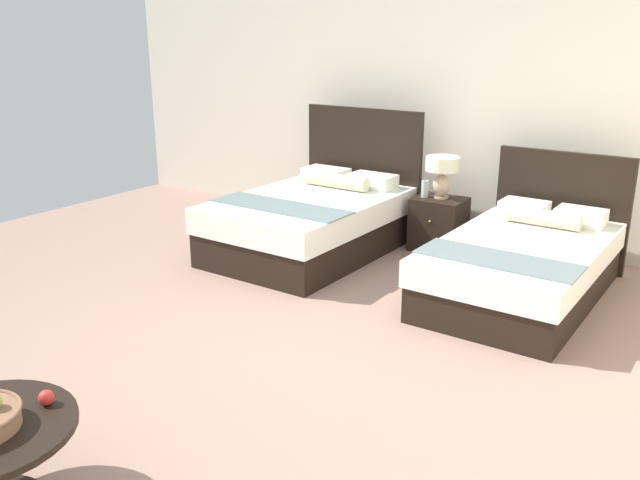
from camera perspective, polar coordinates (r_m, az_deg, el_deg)
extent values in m
cube|color=gray|center=(4.73, -3.37, -9.76)|extent=(9.47, 10.36, 0.02)
cube|color=silver|center=(7.23, 12.99, 11.45)|extent=(9.47, 0.12, 2.89)
cube|color=black|center=(6.69, -0.97, 0.24)|extent=(1.39, 2.02, 0.34)
cube|color=white|center=(6.61, -0.98, 2.66)|extent=(1.43, 2.06, 0.25)
cube|color=black|center=(7.39, 3.69, 6.00)|extent=(1.42, 0.09, 1.37)
cube|color=white|center=(7.31, 0.51, 5.68)|extent=(0.49, 0.31, 0.14)
cube|color=white|center=(7.01, 4.51, 5.09)|extent=(0.49, 0.31, 0.14)
cylinder|color=beige|center=(6.96, 1.40, 5.10)|extent=(0.74, 0.17, 0.15)
cube|color=slate|center=(6.22, -3.47, 2.92)|extent=(1.41, 0.47, 0.01)
cube|color=black|center=(5.82, 16.80, -3.44)|extent=(1.20, 2.05, 0.30)
cube|color=white|center=(5.74, 17.02, -1.05)|extent=(1.25, 2.09, 0.21)
cube|color=black|center=(6.66, 19.99, 2.50)|extent=(1.24, 0.09, 1.10)
cube|color=white|center=(6.45, 17.16, 2.61)|extent=(0.42, 0.31, 0.14)
cube|color=white|center=(6.33, 21.52, 1.86)|extent=(0.42, 0.31, 0.14)
cylinder|color=beige|center=(6.16, 18.69, 1.81)|extent=(0.64, 0.17, 0.15)
cube|color=slate|center=(5.16, 15.03, -1.61)|extent=(1.23, 0.47, 0.01)
cube|color=black|center=(6.88, 10.17, 1.36)|extent=(0.50, 0.42, 0.54)
sphere|color=tan|center=(6.66, 9.43, 1.59)|extent=(0.02, 0.02, 0.02)
cylinder|color=#CCAC8D|center=(6.83, 10.36, 3.68)|extent=(0.15, 0.15, 0.02)
ellipsoid|color=#CCAC8D|center=(6.80, 10.42, 4.66)|extent=(0.18, 0.18, 0.22)
cylinder|color=#99844C|center=(6.77, 10.48, 5.73)|extent=(0.02, 0.02, 0.04)
cylinder|color=#EBE8CA|center=(6.76, 10.52, 6.48)|extent=(0.34, 0.34, 0.14)
cylinder|color=#B3C5C2|center=(6.82, 9.03, 4.33)|extent=(0.07, 0.07, 0.16)
torus|color=#B3C5C2|center=(6.80, 9.06, 5.04)|extent=(0.08, 0.08, 0.01)
sphere|color=red|center=(3.49, -22.51, -12.43)|extent=(0.08, 0.08, 0.08)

